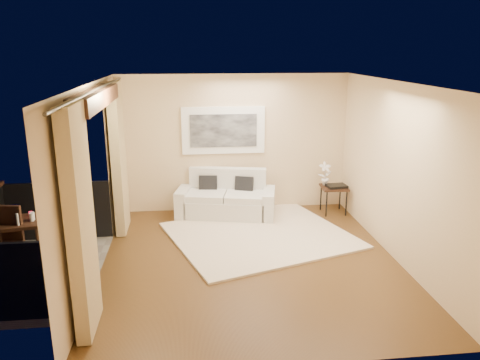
{
  "coord_description": "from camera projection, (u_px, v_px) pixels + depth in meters",
  "views": [
    {
      "loc": [
        -0.9,
        -6.54,
        3.18
      ],
      "look_at": [
        -0.06,
        0.9,
        1.05
      ],
      "focal_mm": 35.0,
      "sensor_mm": 36.0,
      "label": 1
    }
  ],
  "objects": [
    {
      "name": "curtains",
      "position": [
        104.0,
        182.0,
        6.63
      ],
      "size": [
        0.16,
        4.8,
        2.64
      ],
      "color": "tan",
      "rests_on": "ground"
    },
    {
      "name": "candle",
      "position": [
        31.0,
        214.0,
        7.05
      ],
      "size": [
        0.06,
        0.06,
        0.07
      ],
      "primitive_type": "cylinder",
      "color": "red",
      "rests_on": "bistro_table"
    },
    {
      "name": "vase",
      "position": [
        17.0,
        220.0,
        6.66
      ],
      "size": [
        0.04,
        0.04,
        0.18
      ],
      "primitive_type": "cylinder",
      "color": "silver",
      "rests_on": "bistro_table"
    },
    {
      "name": "bistro_table",
      "position": [
        24.0,
        225.0,
        6.91
      ],
      "size": [
        0.71,
        0.71,
        0.73
      ],
      "rotation": [
        0.0,
        0.0,
        0.17
      ],
      "color": "#331B11",
      "rests_on": "balcony"
    },
    {
      "name": "artwork",
      "position": [
        223.0,
        130.0,
        9.11
      ],
      "size": [
        1.62,
        0.07,
        0.92
      ],
      "color": "white",
      "rests_on": "room_shell"
    },
    {
      "name": "sofa",
      "position": [
        226.0,
        200.0,
        9.11
      ],
      "size": [
        1.99,
        1.17,
        0.9
      ],
      "rotation": [
        0.0,
        0.0,
        -0.21
      ],
      "color": "silver",
      "rests_on": "floor"
    },
    {
      "name": "balcony_chair_near",
      "position": [
        5.0,
        236.0,
        6.68
      ],
      "size": [
        0.5,
        0.5,
        1.01
      ],
      "rotation": [
        0.0,
        0.0,
        -0.16
      ],
      "color": "#331B11",
      "rests_on": "balcony"
    },
    {
      "name": "floor",
      "position": [
        250.0,
        261.0,
        7.22
      ],
      "size": [
        5.0,
        5.0,
        0.0
      ],
      "primitive_type": "plane",
      "color": "#563819",
      "rests_on": "ground"
    },
    {
      "name": "room_shell",
      "position": [
        95.0,
        98.0,
        6.3
      ],
      "size": [
        5.0,
        6.4,
        5.0
      ],
      "color": "white",
      "rests_on": "ground"
    },
    {
      "name": "tray",
      "position": [
        337.0,
        186.0,
        9.15
      ],
      "size": [
        0.41,
        0.32,
        0.05
      ],
      "primitive_type": "cube",
      "rotation": [
        0.0,
        0.0,
        0.1
      ],
      "color": "black",
      "rests_on": "side_table"
    },
    {
      "name": "ice_bucket",
      "position": [
        14.0,
        212.0,
        6.91
      ],
      "size": [
        0.18,
        0.18,
        0.2
      ],
      "primitive_type": "cylinder",
      "color": "white",
      "rests_on": "bistro_table"
    },
    {
      "name": "glass_b",
      "position": [
        33.0,
        216.0,
        6.88
      ],
      "size": [
        0.06,
        0.06,
        0.12
      ],
      "primitive_type": "cylinder",
      "color": "white",
      "rests_on": "bistro_table"
    },
    {
      "name": "side_table",
      "position": [
        334.0,
        189.0,
        9.21
      ],
      "size": [
        0.52,
        0.52,
        0.54
      ],
      "rotation": [
        0.0,
        0.0,
        -0.06
      ],
      "color": "#331B11",
      "rests_on": "floor"
    },
    {
      "name": "orchid",
      "position": [
        325.0,
        174.0,
        9.21
      ],
      "size": [
        0.27,
        0.2,
        0.48
      ],
      "primitive_type": "imported",
      "rotation": [
        0.0,
        0.0,
        0.13
      ],
      "color": "white",
      "rests_on": "side_table"
    },
    {
      "name": "balcony_chair_far",
      "position": [
        76.0,
        222.0,
        7.42
      ],
      "size": [
        0.39,
        0.39,
        0.89
      ],
      "rotation": [
        0.0,
        0.0,
        3.16
      ],
      "color": "#331B11",
      "rests_on": "balcony"
    },
    {
      "name": "glass_a",
      "position": [
        31.0,
        217.0,
        6.83
      ],
      "size": [
        0.06,
        0.06,
        0.12
      ],
      "primitive_type": "cylinder",
      "color": "silver",
      "rests_on": "bistro_table"
    },
    {
      "name": "rug",
      "position": [
        260.0,
        235.0,
        8.17
      ],
      "size": [
        3.56,
        3.32,
        0.04
      ],
      "primitive_type": "cube",
      "rotation": [
        0.0,
        0.0,
        0.32
      ],
      "color": "beige",
      "rests_on": "floor"
    },
    {
      "name": "balcony",
      "position": [
        26.0,
        261.0,
        6.82
      ],
      "size": [
        1.81,
        2.6,
        1.17
      ],
      "color": "#605B56",
      "rests_on": "ground"
    }
  ]
}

